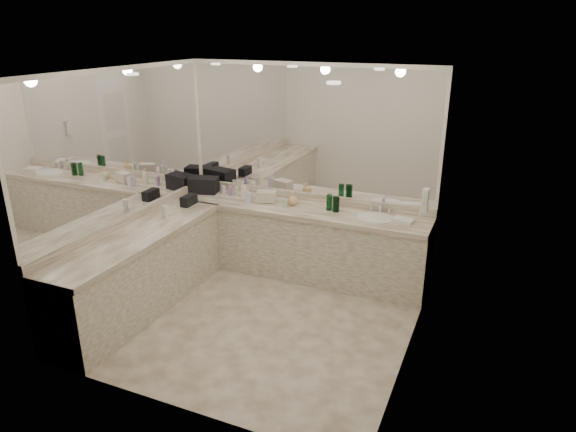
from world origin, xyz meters
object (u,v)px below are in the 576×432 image
at_px(soap_bottle_b, 248,195).
at_px(black_toiletry_bag, 204,185).
at_px(sink, 376,218).
at_px(cream_cosmetic_case, 266,197).
at_px(soap_bottle_c, 293,199).
at_px(soap_bottle_a, 244,190).
at_px(wall_phone, 425,200).
at_px(hand_towel, 403,220).

bearing_deg(soap_bottle_b, black_toiletry_bag, 169.36).
relative_size(sink, cream_cosmetic_case, 1.86).
relative_size(soap_bottle_b, soap_bottle_c, 1.13).
bearing_deg(soap_bottle_a, cream_cosmetic_case, -6.98).
relative_size(cream_cosmetic_case, soap_bottle_a, 1.08).
height_order(wall_phone, soap_bottle_c, wall_phone).
xyz_separation_m(sink, black_toiletry_bag, (-2.36, 0.06, 0.11)).
height_order(sink, soap_bottle_a, soap_bottle_a).
distance_m(soap_bottle_a, soap_bottle_c, 0.70).
bearing_deg(cream_cosmetic_case, hand_towel, -20.36).
distance_m(wall_phone, soap_bottle_b, 2.30).
relative_size(black_toiletry_bag, soap_bottle_a, 1.69).
bearing_deg(wall_phone, soap_bottle_a, 166.61).
bearing_deg(hand_towel, soap_bottle_c, 177.99).
relative_size(sink, wall_phone, 1.83).
bearing_deg(hand_towel, wall_phone, -59.89).
bearing_deg(sink, hand_towel, -0.68).
bearing_deg(soap_bottle_a, wall_phone, -13.39).
xyz_separation_m(black_toiletry_bag, soap_bottle_b, (0.73, -0.14, -0.01)).
distance_m(sink, wall_phone, 0.91).
height_order(black_toiletry_bag, soap_bottle_a, soap_bottle_a).
bearing_deg(hand_towel, soap_bottle_b, -177.83).
bearing_deg(soap_bottle_c, cream_cosmetic_case, -176.15).
bearing_deg(soap_bottle_b, soap_bottle_a, 134.09).
height_order(black_toiletry_bag, hand_towel, black_toiletry_bag).
height_order(black_toiletry_bag, soap_bottle_c, black_toiletry_bag).
height_order(soap_bottle_a, soap_bottle_c, soap_bottle_a).
distance_m(black_toiletry_bag, soap_bottle_b, 0.75).
bearing_deg(hand_towel, soap_bottle_a, 178.16).
relative_size(wall_phone, cream_cosmetic_case, 1.01).
relative_size(soap_bottle_a, soap_bottle_c, 1.32).
height_order(sink, cream_cosmetic_case, cream_cosmetic_case).
bearing_deg(hand_towel, cream_cosmetic_case, 179.19).
height_order(soap_bottle_b, soap_bottle_c, soap_bottle_b).
relative_size(black_toiletry_bag, soap_bottle_b, 1.97).
distance_m(cream_cosmetic_case, soap_bottle_c, 0.36).
bearing_deg(soap_bottle_c, wall_phone, -18.12).
distance_m(wall_phone, cream_cosmetic_case, 2.12).
relative_size(black_toiletry_bag, hand_towel, 1.63).
xyz_separation_m(sink, soap_bottle_a, (-1.76, 0.06, 0.11)).
distance_m(wall_phone, black_toiletry_bag, 3.04).
distance_m(sink, hand_towel, 0.32).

